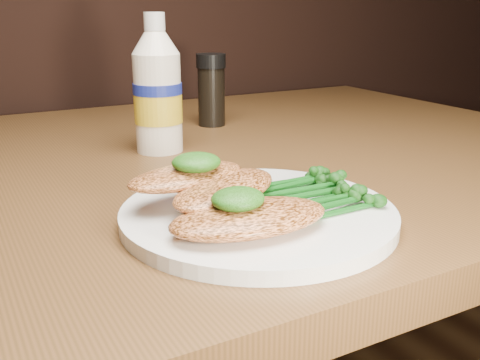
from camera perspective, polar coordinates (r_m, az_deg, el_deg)
plate at (r=0.51m, az=1.87°, el=-3.53°), size 0.25×0.25×0.01m
chicken_front at (r=0.45m, az=0.99°, el=-3.90°), size 0.14×0.08×0.02m
chicken_mid at (r=0.49m, az=-1.50°, el=-0.94°), size 0.14×0.12×0.02m
chicken_back at (r=0.51m, az=-5.48°, el=0.39°), size 0.13×0.08×0.02m
pesto_front at (r=0.44m, az=-0.21°, el=-1.94°), size 0.05×0.05×0.02m
pesto_back at (r=0.50m, az=-4.50°, el=1.82°), size 0.05×0.05×0.02m
broccolini_bundle at (r=0.52m, az=6.40°, el=-1.15°), size 0.13×0.10×0.02m
mayo_bottle at (r=0.74m, az=-8.48°, el=9.70°), size 0.08×0.08×0.18m
pepper_grinder at (r=0.90m, az=-2.95°, el=9.17°), size 0.05×0.05×0.11m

